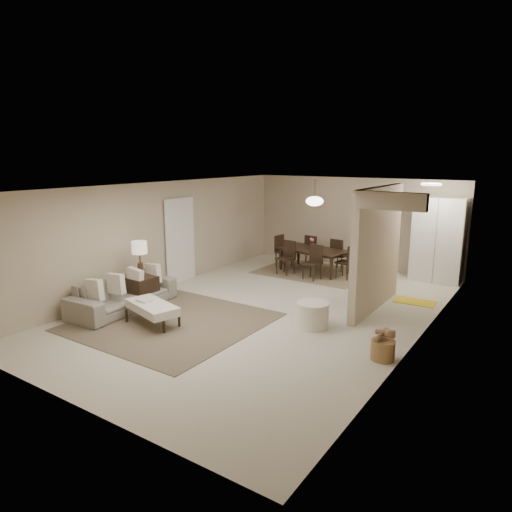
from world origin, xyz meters
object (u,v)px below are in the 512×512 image
Objects in this scene: sofa at (123,293)px; wicker_basket at (383,350)px; pantry_cabinet at (438,240)px; side_table at (142,290)px; round_pouf at (313,315)px; ottoman_bench at (152,308)px; dining_table at (313,261)px.

sofa is 5.24m from wicker_basket.
sofa is at bearing -129.55° from pantry_cabinet.
side_table is (0.05, 0.45, -0.04)m from sofa.
pantry_cabinet is 3.49× the size of round_pouf.
pantry_cabinet is 7.16m from ottoman_bench.
wicker_basket is at bearing -22.43° from round_pouf.
ottoman_bench is 2.98m from round_pouf.
wicker_basket is (1.52, -0.63, -0.08)m from round_pouf.
round_pouf is 1.63× the size of wicker_basket.
dining_table reaches higher than side_table.
wicker_basket is at bearing 1.98° from side_table.
ottoman_bench is at bearing -34.35° from side_table.
pantry_cabinet is 3.52× the size of side_table.
ottoman_bench is at bearing -167.16° from wicker_basket.
round_pouf is at bearing -75.53° from sofa.
sofa is 1.18m from ottoman_bench.
pantry_cabinet is at bearing 48.48° from side_table.
pantry_cabinet is 5.70× the size of wicker_basket.
round_pouf reaches higher than wicker_basket.
sofa is at bearing -102.86° from dining_table.
dining_table is at bearing 116.79° from round_pouf.
sofa is 3.89m from round_pouf.
pantry_cabinet is 1.65× the size of ottoman_bench.
pantry_cabinet is 3.18m from dining_table.
dining_table is (1.79, 4.45, 0.02)m from side_table.
round_pouf reaches higher than ottoman_bench.
pantry_cabinet is at bearing 25.04° from dining_table.
ottoman_bench is (1.14, -0.30, -0.00)m from sofa.
dining_table is (0.70, 5.19, -0.02)m from ottoman_bench.
side_table is 0.33× the size of dining_table.
sofa reaches higher than wicker_basket.
round_pouf is (2.54, 1.55, -0.10)m from ottoman_bench.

